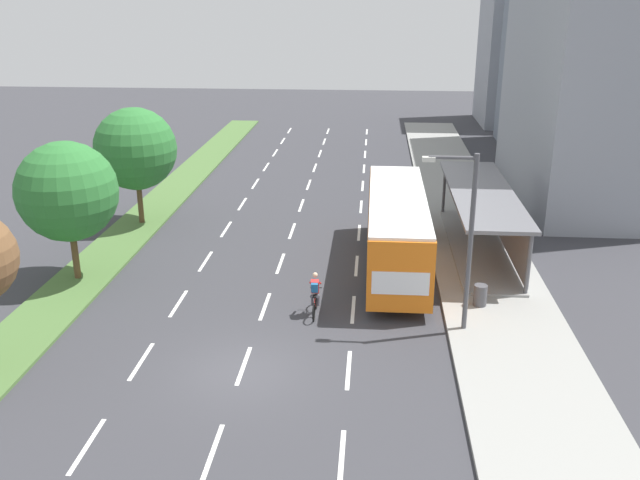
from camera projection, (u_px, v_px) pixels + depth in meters
The scene contains 16 objects.
ground_plane at pixel (242, 371), 22.56m from camera, with size 140.00×140.00×0.00m, color #38383D.
median_strip at pixel (168, 196), 41.91m from camera, with size 2.60×52.00×0.12m, color #4C7038.
sidewalk_right at pixel (459, 202), 40.61m from camera, with size 4.50×52.00×0.15m, color gray.
lane_divider_left at pixel (242, 204), 40.46m from camera, with size 0.14×48.61×0.01m.
lane_divider_center at pixel (301, 205), 40.20m from camera, with size 0.14×48.61×0.01m.
lane_divider_right at pixel (361, 207), 39.94m from camera, with size 0.14×48.61×0.01m.
bus_shelter at pixel (486, 214), 32.45m from camera, with size 2.90×11.75×2.86m.
bus at pixel (397, 224), 30.37m from camera, with size 2.54×11.29×3.37m.
cyclist at pixel (315, 296), 26.28m from camera, with size 0.46×1.82×1.71m.
median_tree_second at pixel (67, 192), 28.40m from camera, with size 4.18×4.18×5.95m.
median_tree_third at pixel (135, 149), 35.54m from camera, with size 4.27×4.27×6.13m.
streetlight at pixel (466, 231), 23.91m from camera, with size 1.91×0.24×6.50m.
trash_bin at pixel (480, 295), 26.84m from camera, with size 0.52×0.52×0.85m, color #4C4C51.
building_near_right at pixel (587, 71), 39.50m from camera, with size 6.79×15.43×15.00m, color #8E939E.
building_mid_right at pixel (568, 63), 50.94m from camera, with size 7.83×12.98×13.63m, color slate.
building_far_right at pixel (538, 48), 63.38m from camera, with size 9.91×8.44×13.80m, color #8E939E.
Camera 1 is at (4.12, -19.50, 11.70)m, focal length 38.55 mm.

